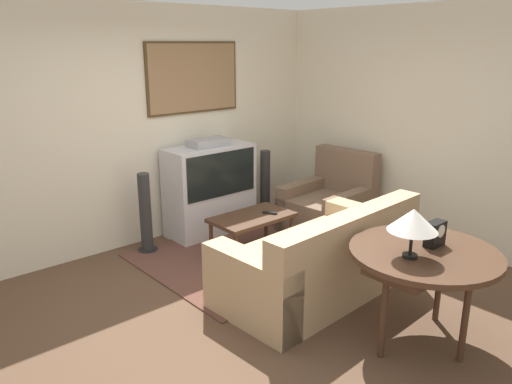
# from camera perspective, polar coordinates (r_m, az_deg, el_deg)

# --- Properties ---
(ground_plane) EXTENTS (12.00, 12.00, 0.00)m
(ground_plane) POSITION_cam_1_polar(r_m,az_deg,el_deg) (4.55, 0.06, -13.27)
(ground_plane) COLOR brown
(wall_back) EXTENTS (12.00, 0.10, 2.70)m
(wall_back) POSITION_cam_1_polar(r_m,az_deg,el_deg) (5.79, -13.98, 7.14)
(wall_back) COLOR beige
(wall_back) RESTS_ON ground_plane
(wall_right) EXTENTS (0.06, 12.00, 2.70)m
(wall_right) POSITION_cam_1_polar(r_m,az_deg,el_deg) (6.08, 19.14, 7.05)
(wall_right) COLOR beige
(wall_right) RESTS_ON ground_plane
(area_rug) EXTENTS (2.11, 1.88, 0.01)m
(area_rug) POSITION_cam_1_polar(r_m,az_deg,el_deg) (5.58, -1.22, -7.27)
(area_rug) COLOR brown
(area_rug) RESTS_ON ground_plane
(tv) EXTENTS (1.09, 0.50, 1.18)m
(tv) POSITION_cam_1_polar(r_m,az_deg,el_deg) (6.12, -5.27, 0.36)
(tv) COLOR silver
(tv) RESTS_ON ground_plane
(couch) EXTENTS (1.98, 1.05, 0.87)m
(couch) POSITION_cam_1_polar(r_m,az_deg,el_deg) (4.73, 7.36, -7.93)
(couch) COLOR tan
(couch) RESTS_ON ground_plane
(armchair) EXTENTS (1.03, 0.94, 0.98)m
(armchair) POSITION_cam_1_polar(r_m,az_deg,el_deg) (6.34, 8.38, -1.60)
(armchair) COLOR brown
(armchair) RESTS_ON ground_plane
(coffee_table) EXTENTS (0.91, 0.53, 0.46)m
(coffee_table) POSITION_cam_1_polar(r_m,az_deg,el_deg) (5.49, -0.45, -3.24)
(coffee_table) COLOR #472D1E
(coffee_table) RESTS_ON ground_plane
(console_table) EXTENTS (1.13, 1.13, 0.77)m
(console_table) POSITION_cam_1_polar(r_m,az_deg,el_deg) (4.01, 18.71, -7.23)
(console_table) COLOR #472D1E
(console_table) RESTS_ON ground_plane
(table_lamp) EXTENTS (0.36, 0.36, 0.37)m
(table_lamp) POSITION_cam_1_polar(r_m,az_deg,el_deg) (3.73, 17.52, -3.13)
(table_lamp) COLOR black
(table_lamp) RESTS_ON console_table
(mantel_clock) EXTENTS (0.18, 0.10, 0.19)m
(mantel_clock) POSITION_cam_1_polar(r_m,az_deg,el_deg) (4.07, 19.79, -4.51)
(mantel_clock) COLOR black
(mantel_clock) RESTS_ON console_table
(remote) EXTENTS (0.12, 0.16, 0.02)m
(remote) POSITION_cam_1_polar(r_m,az_deg,el_deg) (5.53, 1.59, -2.39)
(remote) COLOR black
(remote) RESTS_ON coffee_table
(speaker_tower_left) EXTENTS (0.23, 0.23, 0.91)m
(speaker_tower_left) POSITION_cam_1_polar(r_m,az_deg,el_deg) (5.70, -12.51, -2.61)
(speaker_tower_left) COLOR black
(speaker_tower_left) RESTS_ON ground_plane
(speaker_tower_right) EXTENTS (0.23, 0.23, 0.91)m
(speaker_tower_right) POSITION_cam_1_polar(r_m,az_deg,el_deg) (6.70, 1.04, 0.70)
(speaker_tower_right) COLOR black
(speaker_tower_right) RESTS_ON ground_plane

